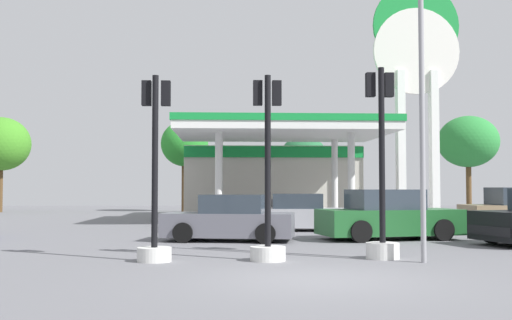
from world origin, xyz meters
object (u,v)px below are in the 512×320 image
Objects in this scene: tree_1 at (185,144)px; tree_2 at (304,156)px; car_1 at (295,214)px; traffic_signal_2 at (155,199)px; car_3 at (229,220)px; car_5 at (389,217)px; station_pole_sign at (416,67)px; tree_0 at (1,144)px; tree_3 at (468,142)px; corner_streetlamp at (425,79)px; traffic_signal_0 at (268,202)px; traffic_signal_1 at (382,199)px.

tree_2 is at bearing 6.45° from tree_1.
traffic_signal_2 is at bearing -113.88° from car_1.
car_5 is at bearing 3.82° from car_3.
station_pole_sign reaches higher than tree_0.
traffic_signal_2 is 32.69m from tree_3.
car_5 is 0.89× the size of tree_2.
traffic_signal_2 is (-6.80, -5.52, 0.67)m from car_5.
car_1 is at bearing 60.17° from car_3.
tree_1 is (-7.98, 22.81, 3.88)m from car_5.
station_pole_sign is 2.00× the size of tree_1.
corner_streetlamp is at bearing -76.18° from tree_1.
traffic_signal_0 is 2.71m from traffic_signal_1.
corner_streetlamp reaches higher than car_3.
traffic_signal_0 is 4.43m from corner_streetlamp.
car_3 is 5.09m from car_5.
car_1 is 0.87× the size of car_5.
corner_streetlamp is at bearing -12.28° from traffic_signal_0.
traffic_signal_1 is 0.71× the size of tree_0.
car_1 is at bearing 79.91° from traffic_signal_0.
traffic_signal_2 is 31.24m from tree_0.
traffic_signal_1 is 0.85× the size of tree_2.
car_1 is 0.61× the size of corner_streetlamp.
traffic_signal_2 is at bearing -177.01° from traffic_signal_1.
car_3 is at bearing -102.62° from tree_2.
traffic_signal_1 is (0.99, -9.34, 0.76)m from car_1.
tree_1 reaches higher than traffic_signal_2.
station_pole_sign is 2.93× the size of traffic_signal_0.
car_5 is at bearing 73.50° from traffic_signal_1.
car_3 is at bearing -126.79° from tree_3.
car_5 is 0.72× the size of tree_3.
car_5 is (2.54, -4.10, 0.08)m from car_1.
traffic_signal_1 is 29.16m from tree_2.
traffic_signal_1 is at bearing -93.68° from tree_2.
tree_3 is at bearing 62.37° from car_5.
tree_1 is (-5.45, 18.71, 3.96)m from car_1.
tree_0 is 1.20× the size of tree_2.
traffic_signal_2 is 0.68× the size of tree_1.
car_3 is 27.68m from tree_0.
station_pole_sign is 1.90× the size of tree_3.
tree_0 is at bearing 178.17° from tree_3.
corner_streetlamp reaches higher than traffic_signal_1.
tree_1 is (-6.43, 28.05, 3.21)m from traffic_signal_1.
traffic_signal_0 is at bearing -117.21° from station_pole_sign.
corner_streetlamp is at bearing -54.58° from traffic_signal_1.
traffic_signal_0 is (0.83, -5.17, 0.67)m from car_3.
tree_0 is at bearing 123.85° from traffic_signal_1.
car_1 is 9.42m from traffic_signal_1.
corner_streetlamp is at bearing -7.05° from traffic_signal_2.
car_3 is 0.90× the size of car_5.
car_3 is 0.68× the size of tree_1.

